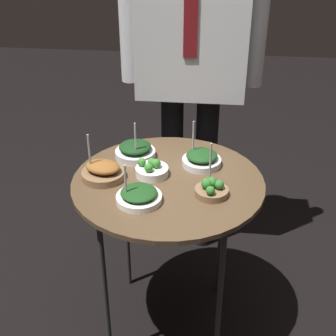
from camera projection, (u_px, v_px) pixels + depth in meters
ground_plane at (168, 320)px, 2.04m from camera, size 8.00×8.00×0.00m
serving_cart at (168, 192)px, 1.70m from camera, size 0.69×0.69×0.72m
bowl_broccoli_near_rim at (151, 170)px, 1.69m from camera, size 0.12×0.12×0.06m
bowl_broccoli_back_left at (211, 189)px, 1.58m from camera, size 0.11×0.11×0.18m
bowl_spinach_far_rim at (202, 159)px, 1.76m from camera, size 0.15×0.15×0.17m
bowl_spinach_front_right at (139, 196)px, 1.55m from camera, size 0.15×0.15×0.14m
bowl_roast_front_center at (103, 171)px, 1.67m from camera, size 0.16×0.16×0.17m
bowl_spinach_front_left at (135, 151)px, 1.81m from camera, size 0.16×0.16×0.17m
waiter_figure at (192, 42)px, 1.98m from camera, size 0.62×0.23×1.68m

